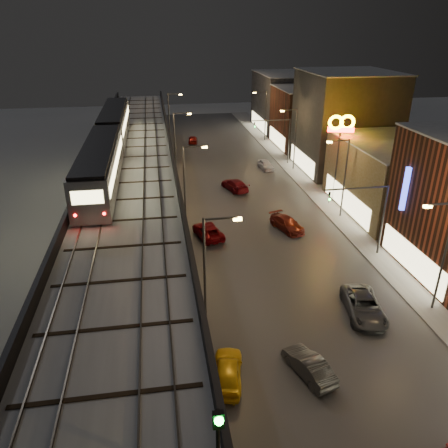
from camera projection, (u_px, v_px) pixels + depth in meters
road_surface at (252, 208)px, 52.30m from camera, size 17.00×120.00×0.06m
sidewalk_right at (331, 203)px, 53.71m from camera, size 4.00×120.00×0.14m
under_viaduct_pavement at (137, 215)px, 50.37m from camera, size 11.00×120.00×0.06m
elevated_viaduct at (132, 178)px, 45.19m from camera, size 9.00×100.00×6.30m
viaduct_trackbed at (132, 171)px, 44.98m from camera, size 8.40×100.00×0.32m
viaduct_parapet_streetside at (174, 164)px, 45.44m from camera, size 0.30×100.00×1.10m
viaduct_parapet_far at (88, 168)px, 44.19m from camera, size 0.30×100.00×1.10m
building_c at (398, 177)px, 50.27m from camera, size 12.20×15.20×8.16m
building_d at (345, 122)px, 63.35m from camera, size 12.20×13.20×14.16m
building_e at (311, 117)px, 76.73m from camera, size 12.20×12.20×10.16m
building_f at (288, 102)px, 89.07m from camera, size 12.20×16.20×11.16m
streetlight_left_1 at (209, 269)px, 29.26m from camera, size 2.57×0.28×9.00m
streetlight_right_1 at (442, 250)px, 31.72m from camera, size 2.56×0.28×9.00m
streetlight_left_2 at (187, 181)px, 45.39m from camera, size 2.57×0.28×9.00m
streetlight_right_2 at (343, 173)px, 47.85m from camera, size 2.56×0.28×9.00m
streetlight_left_3 at (177, 140)px, 61.52m from camera, size 2.57×0.28×9.00m
streetlight_right_3 at (294, 135)px, 63.98m from camera, size 2.56×0.28×9.00m
streetlight_left_4 at (170, 115)px, 77.66m from camera, size 2.57×0.28×9.00m
streetlight_right_4 at (264, 112)px, 80.11m from camera, size 2.56×0.28×9.00m
traffic_light_rig_a at (372, 212)px, 39.96m from camera, size 6.10×0.34×7.00m
traffic_light_rig_b at (282, 136)px, 66.85m from camera, size 6.10×0.34×7.00m
subway_train at (108, 140)px, 48.12m from camera, size 3.06×37.22×3.66m
rail_signal at (218, 434)px, 13.18m from camera, size 0.38×0.45×3.28m
car_taxi at (228, 371)px, 26.84m from camera, size 2.61×4.65×1.49m
car_near_white at (309, 366)px, 27.33m from camera, size 2.66×4.42×1.37m
car_mid_silver at (208, 232)px, 44.97m from camera, size 3.25×5.24×1.35m
car_mid_dark at (235, 185)px, 57.60m from camera, size 3.44×5.42×1.46m
car_far_white at (193, 140)px, 80.18m from camera, size 2.00×4.04×1.32m
car_onc_dark at (364, 307)px, 32.91m from camera, size 3.47×5.88×1.53m
car_onc_white at (287, 224)px, 46.56m from camera, size 3.35×5.11×1.38m
car_onc_red at (266, 165)px, 65.82m from camera, size 2.02×4.18×1.37m
sign_mcdonalds at (341, 131)px, 50.74m from camera, size 3.16×0.84×10.66m
sign_carwash at (412, 196)px, 38.23m from camera, size 1.75×0.35×9.06m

